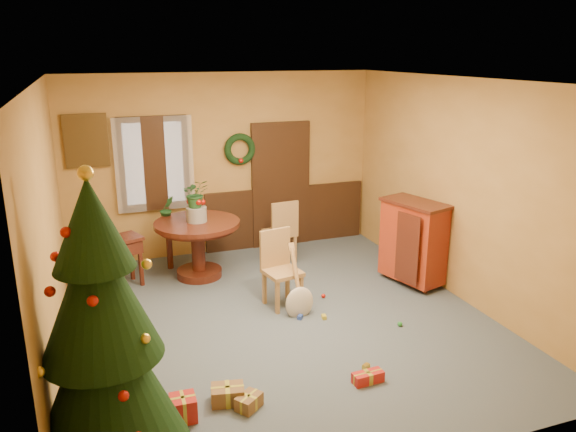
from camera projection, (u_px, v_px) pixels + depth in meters
name	position (u px, v px, depth m)	size (l,w,h in m)	color
room_envelope	(238.00, 185.00, 9.14)	(5.50, 5.50, 5.50)	#384852
dining_table	(198.00, 238.00, 8.15)	(1.24, 1.24, 0.85)	black
urn	(197.00, 214.00, 8.04)	(0.29, 0.29, 0.21)	slate
centerpiece_plant	(196.00, 193.00, 7.96)	(0.37, 0.32, 0.41)	#1E4C23
chair_near	(280.00, 265.00, 7.28)	(0.50, 0.50, 1.00)	olive
chair_far	(282.00, 230.00, 8.70)	(0.48, 0.48, 1.02)	olive
guitar	(300.00, 284.00, 6.96)	(0.37, 0.17, 0.87)	beige
plant_stand	(169.00, 239.00, 8.50)	(0.29, 0.29, 0.75)	black
stand_plant	(167.00, 209.00, 8.36)	(0.22, 0.17, 0.39)	#19471E
christmas_tree	(103.00, 341.00, 4.08)	(1.20, 1.20, 2.49)	#382111
writing_desk	(111.00, 252.00, 7.73)	(0.91, 0.68, 0.73)	black
sideboard	(413.00, 240.00, 7.90)	(0.74, 1.05, 1.21)	#4F1109
gift_a	(228.00, 394.00, 5.32)	(0.35, 0.28, 0.17)	brown
gift_b	(183.00, 408.00, 5.07)	(0.23, 0.23, 0.23)	#AA1D16
gift_c	(249.00, 402.00, 5.24)	(0.30, 0.28, 0.13)	brown
gift_d	(368.00, 377.00, 5.64)	(0.33, 0.15, 0.11)	#AA1D16
toy_a	(300.00, 317.00, 6.99)	(0.08, 0.05, 0.05)	#2643A5
toy_b	(400.00, 324.00, 6.80)	(0.06, 0.06, 0.06)	#227F29
toy_c	(324.00, 317.00, 6.99)	(0.08, 0.05, 0.05)	gold
toy_d	(323.00, 296.00, 7.58)	(0.06, 0.06, 0.06)	#B1170B
toy_e	(366.00, 366.00, 5.90)	(0.08, 0.05, 0.05)	gold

